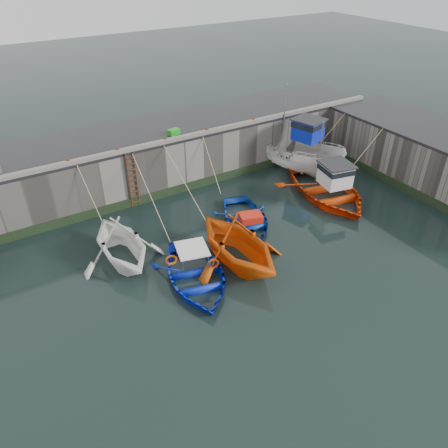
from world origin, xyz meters
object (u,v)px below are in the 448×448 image
boat_near_blue (196,280)px  bollard_b (118,150)px  boat_far_orange (327,189)px  bollard_d (207,130)px  bollard_e (253,120)px  boat_near_white (123,260)px  boat_near_blacktrim (237,262)px  boat_near_navy (246,222)px  fish_crate (174,132)px  bollard_c (165,140)px  ladder (133,180)px  boat_far_white (298,154)px  bollard_a (69,161)px

boat_near_blue → bollard_b: bearing=106.7°
boat_far_orange → bollard_d: size_ratio=26.19×
bollard_d → bollard_e: (3.20, 0.00, 0.00)m
boat_near_white → boat_near_blacktrim: size_ratio=0.89×
boat_near_navy → bollard_e: bearing=69.9°
boat_near_blue → bollard_e: bearing=57.1°
fish_crate → bollard_c: fish_crate is taller
bollard_e → ladder: bearing=-177.6°
boat_near_blue → bollard_b: (-0.34, 7.60, 3.30)m
boat_far_orange → bollard_b: size_ratio=26.19×
boat_near_navy → bollard_e: 7.02m
boat_far_white → bollard_b: (-10.96, 1.48, 2.22)m
boat_near_blue → fish_crate: bearing=82.9°
ladder → bollard_a: bearing=173.6°
boat_far_orange → bollard_b: (-10.29, 5.01, 2.87)m
boat_near_white → boat_far_orange: bearing=-2.7°
boat_near_navy → fish_crate: fish_crate is taller
boat_near_blacktrim → boat_near_white: bearing=143.2°
bollard_e → boat_far_orange: bearing=-70.4°
bollard_c → boat_near_blacktrim: bearing=-91.2°
boat_near_blue → bollard_a: size_ratio=18.20×
ladder → boat_far_white: size_ratio=0.45×
bollard_c → bollard_d: (2.60, 0.00, 0.00)m
boat_near_blacktrim → boat_far_white: (8.42, 5.98, 1.08)m
ladder → boat_near_blacktrim: size_ratio=0.61×
fish_crate → bollard_c: bearing=-151.6°
bollard_a → bollard_b: (2.50, 0.00, 0.00)m
bollard_a → boat_near_navy: bearing=-34.2°
boat_near_navy → bollard_b: size_ratio=16.15×
bollard_b → bollard_d: same height
ladder → bollard_a: (-3.00, 0.34, 1.71)m
boat_near_navy → bollard_a: size_ratio=16.15×
ladder → boat_far_orange: boat_far_orange is taller
fish_crate → bollard_a: 6.13m
bollard_c → boat_far_white: bearing=-10.2°
ladder → boat_near_white: size_ratio=0.68×
boat_near_blacktrim → fish_crate: size_ratio=8.22×
boat_near_blacktrim → boat_far_orange: (7.75, 2.45, 0.43)m
bollard_d → bollard_b: bearing=180.0°
boat_near_navy → boat_far_orange: (5.55, -0.08, 0.43)m
fish_crate → bollard_c: (-0.88, -0.77, -0.01)m
bollard_e → boat_near_blacktrim: bearing=-128.6°
bollard_b → ladder: bearing=-33.9°
bollard_c → bollard_d: size_ratio=1.00×
ladder → bollard_a: bollard_a is taller
boat_near_white → bollard_a: bollard_a is taller
boat_far_orange → fish_crate: size_ratio=11.45×
boat_near_white → bollard_c: 7.25m
ladder → bollard_d: size_ratio=11.43×
boat_far_white → bollard_b: boat_far_white is taller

